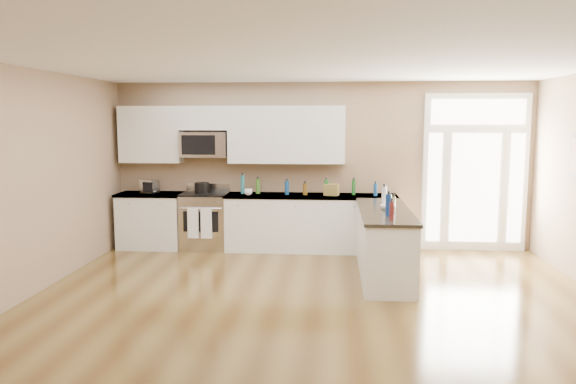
# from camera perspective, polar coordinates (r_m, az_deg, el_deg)

# --- Properties ---
(ground) EXTENTS (8.00, 8.00, 0.00)m
(ground) POSITION_cam_1_polar(r_m,az_deg,el_deg) (5.92, 2.38, -14.16)
(ground) COLOR #563A18
(room_shell) EXTENTS (8.00, 8.00, 8.00)m
(room_shell) POSITION_cam_1_polar(r_m,az_deg,el_deg) (5.53, 2.47, 2.56)
(room_shell) COLOR #967B5F
(room_shell) RESTS_ON ground
(back_cabinet_left) EXTENTS (1.10, 0.66, 0.94)m
(back_cabinet_left) POSITION_cam_1_polar(r_m,az_deg,el_deg) (9.85, -13.70, -3.00)
(back_cabinet_left) COLOR white
(back_cabinet_left) RESTS_ON ground
(back_cabinet_right) EXTENTS (2.85, 0.66, 0.94)m
(back_cabinet_right) POSITION_cam_1_polar(r_m,az_deg,el_deg) (9.36, 2.32, -3.33)
(back_cabinet_right) COLOR white
(back_cabinet_right) RESTS_ON ground
(peninsula_cabinet) EXTENTS (0.69, 2.32, 0.94)m
(peninsula_cabinet) POSITION_cam_1_polar(r_m,az_deg,el_deg) (7.97, 9.71, -5.34)
(peninsula_cabinet) COLOR white
(peninsula_cabinet) RESTS_ON ground
(upper_cabinet_left) EXTENTS (1.04, 0.33, 0.95)m
(upper_cabinet_left) POSITION_cam_1_polar(r_m,az_deg,el_deg) (9.84, -13.75, 5.70)
(upper_cabinet_left) COLOR white
(upper_cabinet_left) RESTS_ON room_shell
(upper_cabinet_right) EXTENTS (1.94, 0.33, 0.95)m
(upper_cabinet_right) POSITION_cam_1_polar(r_m,az_deg,el_deg) (9.37, -0.15, 5.84)
(upper_cabinet_right) COLOR white
(upper_cabinet_right) RESTS_ON room_shell
(upper_cabinet_short) EXTENTS (0.82, 0.33, 0.40)m
(upper_cabinet_short) POSITION_cam_1_polar(r_m,az_deg,el_deg) (9.58, -8.47, 7.44)
(upper_cabinet_short) COLOR white
(upper_cabinet_short) RESTS_ON room_shell
(microwave) EXTENTS (0.78, 0.41, 0.42)m
(microwave) POSITION_cam_1_polar(r_m,az_deg,el_deg) (9.56, -8.48, 4.80)
(microwave) COLOR silver
(microwave) RESTS_ON room_shell
(entry_door) EXTENTS (1.70, 0.10, 2.60)m
(entry_door) POSITION_cam_1_polar(r_m,az_deg,el_deg) (9.78, 18.45, 1.87)
(entry_door) COLOR white
(entry_door) RESTS_ON ground
(kitchen_range) EXTENTS (0.77, 0.68, 1.08)m
(kitchen_range) POSITION_cam_1_polar(r_m,az_deg,el_deg) (9.59, -8.42, -2.89)
(kitchen_range) COLOR silver
(kitchen_range) RESTS_ON ground
(stockpot) EXTENTS (0.33, 0.33, 0.19)m
(stockpot) POSITION_cam_1_polar(r_m,az_deg,el_deg) (9.52, -8.73, 0.47)
(stockpot) COLOR black
(stockpot) RESTS_ON kitchen_range
(toaster_oven) EXTENTS (0.32, 0.29, 0.22)m
(toaster_oven) POSITION_cam_1_polar(r_m,az_deg,el_deg) (9.79, -13.87, 0.57)
(toaster_oven) COLOR silver
(toaster_oven) RESTS_ON back_cabinet_left
(cardboard_box) EXTENTS (0.26, 0.21, 0.19)m
(cardboard_box) POSITION_cam_1_polar(r_m,az_deg,el_deg) (9.22, 4.44, 0.24)
(cardboard_box) COLOR olive
(cardboard_box) RESTS_ON back_cabinet_right
(bowl_left) EXTENTS (0.19, 0.19, 0.04)m
(bowl_left) POSITION_cam_1_polar(r_m,az_deg,el_deg) (9.76, -13.67, 0.02)
(bowl_left) COLOR white
(bowl_left) RESTS_ON back_cabinet_left
(bowl_peninsula) EXTENTS (0.26, 0.26, 0.06)m
(bowl_peninsula) POSITION_cam_1_polar(r_m,az_deg,el_deg) (7.89, 10.07, -1.52)
(bowl_peninsula) COLOR white
(bowl_peninsula) RESTS_ON peninsula_cabinet
(cup_counter) EXTENTS (0.14, 0.14, 0.10)m
(cup_counter) POSITION_cam_1_polar(r_m,az_deg,el_deg) (9.24, -4.06, -0.01)
(cup_counter) COLOR white
(cup_counter) RESTS_ON back_cabinet_right
(counter_bottles) EXTENTS (2.38, 2.45, 0.31)m
(counter_bottles) POSITION_cam_1_polar(r_m,az_deg,el_deg) (8.60, 4.20, -0.05)
(counter_bottles) COLOR #19591E
(counter_bottles) RESTS_ON back_cabinet_right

